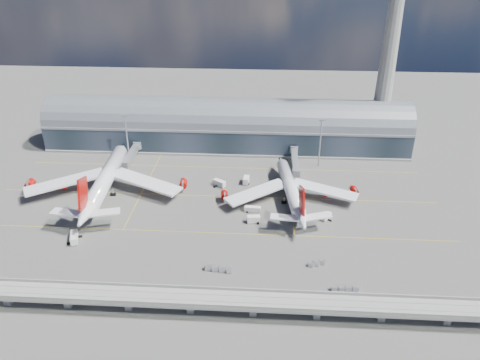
# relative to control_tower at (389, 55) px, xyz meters

# --- Properties ---
(ground) EXTENTS (500.00, 500.00, 0.00)m
(ground) POSITION_rel_control_tower_xyz_m (-85.00, -83.00, -51.64)
(ground) COLOR #474744
(ground) RESTS_ON ground
(taxi_lines) EXTENTS (200.00, 80.12, 0.01)m
(taxi_lines) POSITION_rel_control_tower_xyz_m (-85.00, -60.89, -51.63)
(taxi_lines) COLOR gold
(taxi_lines) RESTS_ON ground
(terminal) EXTENTS (200.00, 30.00, 28.00)m
(terminal) POSITION_rel_control_tower_xyz_m (-85.00, -5.01, -40.30)
(terminal) COLOR #1E2A33
(terminal) RESTS_ON ground
(control_tower) EXTENTS (19.00, 19.00, 103.00)m
(control_tower) POSITION_rel_control_tower_xyz_m (0.00, 0.00, 0.00)
(control_tower) COLOR gray
(control_tower) RESTS_ON ground
(guideway) EXTENTS (220.00, 8.50, 7.20)m
(guideway) POSITION_rel_control_tower_xyz_m (-85.00, -138.00, -46.34)
(guideway) COLOR gray
(guideway) RESTS_ON ground
(floodlight_mast_left) EXTENTS (3.00, 0.70, 25.70)m
(floodlight_mast_left) POSITION_rel_control_tower_xyz_m (-135.00, -28.00, -38.00)
(floodlight_mast_left) COLOR gray
(floodlight_mast_left) RESTS_ON ground
(floodlight_mast_right) EXTENTS (3.00, 0.70, 25.70)m
(floodlight_mast_right) POSITION_rel_control_tower_xyz_m (-35.00, -28.00, -38.00)
(floodlight_mast_right) COLOR gray
(floodlight_mast_right) RESTS_ON ground
(airliner_left) EXTENTS (75.34, 79.16, 24.11)m
(airliner_left) POSITION_rel_control_tower_xyz_m (-136.14, -63.84, -44.75)
(airliner_left) COLOR white
(airliner_left) RESTS_ON ground
(airliner_right) EXTENTS (62.75, 65.63, 20.83)m
(airliner_right) POSITION_rel_control_tower_xyz_m (-50.85, -65.04, -46.24)
(airliner_right) COLOR white
(airliner_right) RESTS_ON ground
(jet_bridge_left) EXTENTS (4.40, 28.00, 7.25)m
(jet_bridge_left) POSITION_rel_control_tower_xyz_m (-132.80, -29.88, -46.46)
(jet_bridge_left) COLOR gray
(jet_bridge_left) RESTS_ON ground
(jet_bridge_right) EXTENTS (4.40, 32.00, 7.25)m
(jet_bridge_right) POSITION_rel_control_tower_xyz_m (-47.58, -31.82, -46.46)
(jet_bridge_right) COLOR gray
(jet_bridge_right) RESTS_ON ground
(service_truck_0) EXTENTS (4.70, 7.99, 3.14)m
(service_truck_0) POSITION_rel_control_tower_xyz_m (-136.71, -102.07, -50.01)
(service_truck_0) COLOR silver
(service_truck_0) RESTS_ON ground
(service_truck_1) EXTENTS (5.66, 3.26, 3.12)m
(service_truck_1) POSITION_rel_control_tower_xyz_m (-66.75, -84.29, -50.06)
(service_truck_1) COLOR silver
(service_truck_1) RESTS_ON ground
(service_truck_2) EXTENTS (7.15, 2.67, 2.54)m
(service_truck_2) POSITION_rel_control_tower_xyz_m (-67.51, -75.80, -50.32)
(service_truck_2) COLOR silver
(service_truck_2) RESTS_ON ground
(service_truck_3) EXTENTS (4.85, 5.17, 2.48)m
(service_truck_3) POSITION_rel_control_tower_xyz_m (-35.98, -79.78, -50.37)
(service_truck_3) COLOR silver
(service_truck_3) RESTS_ON ground
(service_truck_4) EXTENTS (3.18, 5.75, 3.21)m
(service_truck_4) POSITION_rel_control_tower_xyz_m (-71.68, -49.44, -50.02)
(service_truck_4) COLOR silver
(service_truck_4) RESTS_ON ground
(service_truck_5) EXTENTS (6.51, 5.50, 3.02)m
(service_truck_5) POSITION_rel_control_tower_xyz_m (-84.33, -53.20, -50.09)
(service_truck_5) COLOR silver
(service_truck_5) RESTS_ON ground
(cargo_train_0) EXTENTS (10.49, 3.08, 1.73)m
(cargo_train_0) POSITION_rel_control_tower_xyz_m (-78.19, -117.16, -50.74)
(cargo_train_0) COLOR gray
(cargo_train_0) RESTS_ON ground
(cargo_train_1) EXTENTS (9.41, 1.88, 1.56)m
(cargo_train_1) POSITION_rel_control_tower_xyz_m (-34.35, -124.93, -50.82)
(cargo_train_1) COLOR gray
(cargo_train_1) RESTS_ON ground
(cargo_train_2) EXTENTS (6.77, 3.58, 1.50)m
(cargo_train_2) POSITION_rel_control_tower_xyz_m (-42.73, -111.68, -50.86)
(cargo_train_2) COLOR gray
(cargo_train_2) RESTS_ON ground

